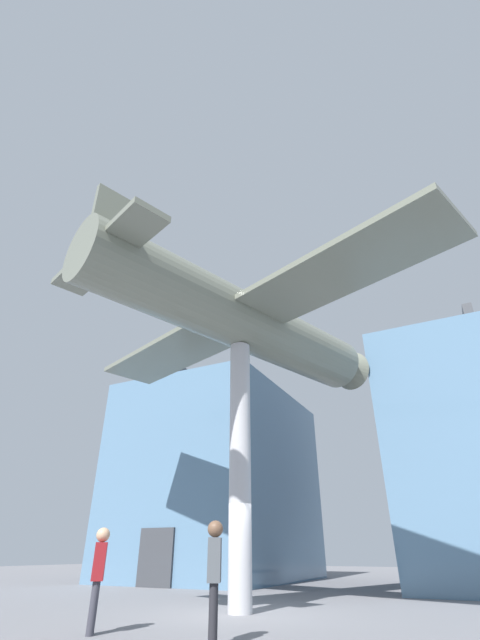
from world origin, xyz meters
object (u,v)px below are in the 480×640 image
object	(u,v)px
support_pylon_central	(240,461)
visitor_second	(98,570)
suspended_airplane	(245,322)
visitor_person	(214,569)

from	to	relation	value
support_pylon_central	visitor_second	distance (m)	4.85
suspended_airplane	visitor_person	size ratio (longest dim) A/B	7.81
support_pylon_central	visitor_second	size ratio (longest dim) A/B	4.07
suspended_airplane	visitor_second	world-z (taller)	suspended_airplane
suspended_airplane	visitor_second	bearing A→B (deg)	-86.24
suspended_airplane	visitor_person	distance (m)	8.38
suspended_airplane	visitor_second	size ratio (longest dim) A/B	8.10
support_pylon_central	suspended_airplane	xyz separation A→B (m)	(0.07, 0.21, 4.62)
suspended_airplane	support_pylon_central	bearing A→B (deg)	-90.00
suspended_airplane	visitor_person	bearing A→B (deg)	-51.63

